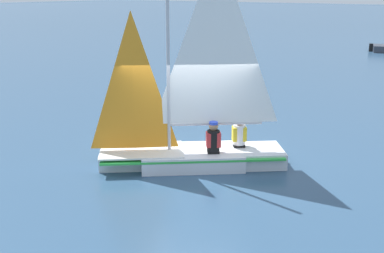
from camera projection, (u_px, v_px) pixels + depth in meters
ground_plane at (192, 165)px, 11.93m from camera, size 260.00×260.00×0.00m
sailboat_main at (193, 135)px, 11.72m from camera, size 4.24×3.88×5.29m
sailor_helm at (213, 143)px, 11.56m from camera, size 0.43×0.42×1.16m
sailor_crew at (239, 137)px, 12.01m from camera, size 0.43×0.42×1.16m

